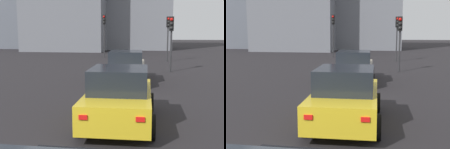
% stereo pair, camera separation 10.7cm
% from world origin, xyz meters
% --- Properties ---
extents(car_beige_lead, '(4.54, 2.18, 1.62)m').
position_xyz_m(car_beige_lead, '(10.52, 0.23, 0.78)').
color(car_beige_lead, tan).
rests_on(car_beige_lead, ground_plane).
extents(car_yellow_second, '(4.05, 2.02, 1.65)m').
position_xyz_m(car_yellow_second, '(3.61, -0.13, 0.78)').
color(car_yellow_second, gold).
rests_on(car_yellow_second, ground_plane).
extents(traffic_light_near_left, '(0.33, 0.30, 3.82)m').
position_xyz_m(traffic_light_near_left, '(20.85, -2.50, 2.75)').
color(traffic_light_near_left, '#2D2D30').
rests_on(traffic_light_near_left, ground_plane).
extents(traffic_light_near_right, '(0.32, 0.28, 4.16)m').
position_xyz_m(traffic_light_near_right, '(23.73, 3.46, 2.99)').
color(traffic_light_near_right, '#2D2D30').
rests_on(traffic_light_near_right, ground_plane).
extents(traffic_light_far_left, '(0.33, 0.30, 3.53)m').
position_xyz_m(traffic_light_far_left, '(14.41, -2.32, 2.55)').
color(traffic_light_far_left, '#2D2D30').
rests_on(traffic_light_far_left, ground_plane).
extents(building_facade_center, '(12.24, 10.41, 10.95)m').
position_xyz_m(building_facade_center, '(36.00, 10.00, 5.48)').
color(building_facade_center, slate).
rests_on(building_facade_center, ground_plane).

